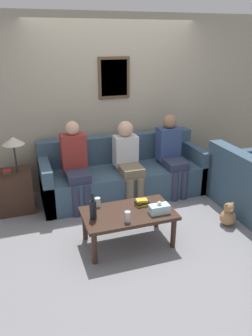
{
  "coord_description": "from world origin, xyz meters",
  "views": [
    {
      "loc": [
        -1.43,
        -3.86,
        2.26
      ],
      "look_at": [
        -0.18,
        -0.15,
        0.69
      ],
      "focal_mm": 35.0,
      "sensor_mm": 36.0,
      "label": 1
    }
  ],
  "objects_px": {
    "wine_bottle": "(93,209)",
    "teddy_bear": "(228,215)",
    "person_right": "(171,152)",
    "person_middle": "(128,158)",
    "couch_main": "(123,175)",
    "person_left": "(75,163)",
    "drinking_glass": "(98,202)",
    "coffee_table": "(128,216)"
  },
  "relations": [
    {
      "from": "couch_main",
      "to": "person_left",
      "type": "bearing_deg",
      "value": -167.64
    },
    {
      "from": "couch_main",
      "to": "drinking_glass",
      "type": "relative_size",
      "value": 23.08
    },
    {
      "from": "drinking_glass",
      "to": "person_left",
      "type": "xyz_separation_m",
      "value": [
        -0.09,
        0.88,
        0.19
      ]
    },
    {
      "from": "drinking_glass",
      "to": "person_right",
      "type": "height_order",
      "value": "person_right"
    },
    {
      "from": "wine_bottle",
      "to": "drinking_glass",
      "type": "distance_m",
      "value": 0.29
    },
    {
      "from": "person_right",
      "to": "person_middle",
      "type": "bearing_deg",
      "value": -177.97
    },
    {
      "from": "wine_bottle",
      "to": "person_middle",
      "type": "distance_m",
      "value": 1.37
    },
    {
      "from": "drinking_glass",
      "to": "person_right",
      "type": "distance_m",
      "value": 1.64
    },
    {
      "from": "person_right",
      "to": "teddy_bear",
      "type": "height_order",
      "value": "person_right"
    },
    {
      "from": "coffee_table",
      "to": "drinking_glass",
      "type": "xyz_separation_m",
      "value": [
        -0.3,
        0.24,
        0.11
      ]
    },
    {
      "from": "couch_main",
      "to": "coffee_table",
      "type": "distance_m",
      "value": 1.33
    },
    {
      "from": "coffee_table",
      "to": "person_right",
      "type": "height_order",
      "value": "person_right"
    },
    {
      "from": "wine_bottle",
      "to": "drinking_glass",
      "type": "height_order",
      "value": "wine_bottle"
    },
    {
      "from": "person_middle",
      "to": "person_right",
      "type": "bearing_deg",
      "value": 2.03
    },
    {
      "from": "drinking_glass",
      "to": "person_middle",
      "type": "bearing_deg",
      "value": 51.98
    },
    {
      "from": "wine_bottle",
      "to": "person_middle",
      "type": "height_order",
      "value": "person_middle"
    },
    {
      "from": "person_left",
      "to": "person_middle",
      "type": "xyz_separation_m",
      "value": [
        0.76,
        -0.02,
        -0.02
      ]
    },
    {
      "from": "couch_main",
      "to": "teddy_bear",
      "type": "relative_size",
      "value": 7.79
    },
    {
      "from": "couch_main",
      "to": "coffee_table",
      "type": "xyz_separation_m",
      "value": [
        -0.36,
        -1.28,
        0.05
      ]
    },
    {
      "from": "wine_bottle",
      "to": "teddy_bear",
      "type": "xyz_separation_m",
      "value": [
        1.75,
        -0.02,
        -0.39
      ]
    },
    {
      "from": "drinking_glass",
      "to": "person_middle",
      "type": "height_order",
      "value": "person_middle"
    },
    {
      "from": "drinking_glass",
      "to": "person_middle",
      "type": "xyz_separation_m",
      "value": [
        0.67,
        0.86,
        0.18
      ]
    },
    {
      "from": "person_left",
      "to": "teddy_bear",
      "type": "relative_size",
      "value": 3.85
    },
    {
      "from": "person_middle",
      "to": "person_right",
      "type": "relative_size",
      "value": 0.97
    },
    {
      "from": "person_middle",
      "to": "teddy_bear",
      "type": "relative_size",
      "value": 3.67
    },
    {
      "from": "couch_main",
      "to": "wine_bottle",
      "type": "distance_m",
      "value": 1.53
    },
    {
      "from": "wine_bottle",
      "to": "teddy_bear",
      "type": "relative_size",
      "value": 0.98
    },
    {
      "from": "teddy_bear",
      "to": "wine_bottle",
      "type": "bearing_deg",
      "value": 179.45
    },
    {
      "from": "person_right",
      "to": "teddy_bear",
      "type": "distance_m",
      "value": 1.3
    },
    {
      "from": "person_middle",
      "to": "person_right",
      "type": "height_order",
      "value": "person_right"
    },
    {
      "from": "drinking_glass",
      "to": "teddy_bear",
      "type": "height_order",
      "value": "drinking_glass"
    },
    {
      "from": "wine_bottle",
      "to": "person_left",
      "type": "distance_m",
      "value": 1.14
    },
    {
      "from": "coffee_table",
      "to": "person_middle",
      "type": "relative_size",
      "value": 0.9
    },
    {
      "from": "person_left",
      "to": "teddy_bear",
      "type": "height_order",
      "value": "person_left"
    },
    {
      "from": "couch_main",
      "to": "person_middle",
      "type": "distance_m",
      "value": 0.38
    },
    {
      "from": "person_middle",
      "to": "couch_main",
      "type": "bearing_deg",
      "value": 94.65
    },
    {
      "from": "couch_main",
      "to": "drinking_glass",
      "type": "height_order",
      "value": "couch_main"
    },
    {
      "from": "drinking_glass",
      "to": "person_left",
      "type": "distance_m",
      "value": 0.9
    },
    {
      "from": "wine_bottle",
      "to": "couch_main",
      "type": "bearing_deg",
      "value": 59.3
    },
    {
      "from": "person_middle",
      "to": "teddy_bear",
      "type": "bearing_deg",
      "value": -49.47
    },
    {
      "from": "wine_bottle",
      "to": "teddy_bear",
      "type": "bearing_deg",
      "value": -0.55
    },
    {
      "from": "person_left",
      "to": "person_middle",
      "type": "bearing_deg",
      "value": -1.33
    }
  ]
}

